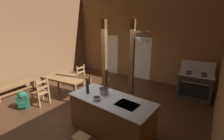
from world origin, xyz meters
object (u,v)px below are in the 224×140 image
kitchen_island (111,115)px  bottle_short_on_counter (87,85)px  ladderback_chair_near_window (83,77)px  mixing_bowl_on_counter (97,99)px  bench_along_left_wall (16,87)px  bottle_tall_on_counter (88,90)px  backpack (23,99)px  stockpot_on_counter (104,91)px  ladderback_chair_by_post (41,92)px  stove_range (195,85)px  dining_table (65,79)px

kitchen_island → bottle_short_on_counter: 1.03m
ladderback_chair_near_window → mixing_bowl_on_counter: size_ratio=4.76×
kitchen_island → bench_along_left_wall: bearing=-175.9°
bench_along_left_wall → bottle_tall_on_counter: bearing=3.4°
ladderback_chair_near_window → bottle_short_on_counter: bottle_short_on_counter is taller
backpack → stockpot_on_counter: bearing=16.8°
ladderback_chair_near_window → bottle_short_on_counter: size_ratio=2.71×
bottle_short_on_counter → bench_along_left_wall: bearing=-173.7°
ladderback_chair_near_window → bottle_tall_on_counter: bottle_tall_on_counter is taller
ladderback_chair_by_post → stove_range: bearing=39.1°
ladderback_chair_near_window → stockpot_on_counter: size_ratio=3.07×
dining_table → ladderback_chair_by_post: ladderback_chair_by_post is taller
ladderback_chair_near_window → backpack: ladderback_chair_near_window is taller
ladderback_chair_near_window → mixing_bowl_on_counter: mixing_bowl_on_counter is taller
bench_along_left_wall → bottle_short_on_counter: (3.39, 0.38, 0.73)m
kitchen_island → ladderback_chair_near_window: 3.11m
dining_table → ladderback_chair_by_post: size_ratio=1.88×
stove_range → bottle_tall_on_counter: bearing=-123.2°
ladderback_chair_near_window → ladderback_chair_by_post: 1.90m
kitchen_island → mixing_bowl_on_counter: (-0.25, -0.25, 0.49)m
ladderback_chair_by_post → mixing_bowl_on_counter: mixing_bowl_on_counter is taller
bench_along_left_wall → ladderback_chair_near_window: bearing=51.0°
kitchen_island → dining_table: size_ratio=1.24×
dining_table → bottle_short_on_counter: bearing=-21.5°
ladderback_chair_by_post → dining_table: bearing=83.8°
bench_along_left_wall → ladderback_chair_by_post: bearing=4.2°
stockpot_on_counter → bottle_tall_on_counter: bearing=-150.6°
stove_range → mixing_bowl_on_counter: bearing=-116.7°
ladderback_chair_near_window → backpack: (-0.39, -2.40, -0.14)m
stockpot_on_counter → bottle_short_on_counter: size_ratio=0.88×
ladderback_chair_by_post → bottle_short_on_counter: 2.00m
stove_range → dining_table: size_ratio=0.74×
kitchen_island → backpack: bearing=-167.0°
dining_table → bottle_tall_on_counter: bearing=-24.1°
kitchen_island → ladderback_chair_by_post: (-2.73, -0.19, 0.00)m
stove_range → ladderback_chair_by_post: 5.48m
kitchen_island → stove_range: 3.60m
bottle_short_on_counter → kitchen_island: bearing=-4.9°
bench_along_left_wall → backpack: 1.29m
stockpot_on_counter → bottle_short_on_counter: 0.54m
ladderback_chair_near_window → backpack: 2.43m
backpack → dining_table: bearing=75.8°
backpack → bottle_tall_on_counter: bearing=14.5°
backpack → bench_along_left_wall: bearing=162.4°
bench_along_left_wall → mixing_bowl_on_counter: 4.03m
bench_along_left_wall → dining_table: bearing=33.9°
kitchen_island → bottle_tall_on_counter: 0.89m
ladderback_chair_near_window → bottle_tall_on_counter: bearing=-43.0°
bench_along_left_wall → kitchen_island: bearing=4.1°
bench_along_left_wall → mixing_bowl_on_counter: bearing=0.8°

